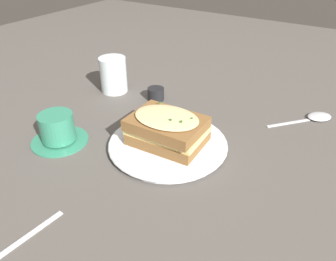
# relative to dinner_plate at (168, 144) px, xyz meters

# --- Properties ---
(ground_plane) EXTENTS (2.40, 2.40, 0.00)m
(ground_plane) POSITION_rel_dinner_plate_xyz_m (0.01, -0.00, -0.01)
(ground_plane) COLOR #514C47
(dinner_plate) EXTENTS (0.25, 0.25, 0.01)m
(dinner_plate) POSITION_rel_dinner_plate_xyz_m (0.00, 0.00, 0.00)
(dinner_plate) COLOR white
(dinner_plate) RESTS_ON ground_plane
(sandwich) EXTENTS (0.12, 0.16, 0.07)m
(sandwich) POSITION_rel_dinner_plate_xyz_m (0.00, -0.00, 0.04)
(sandwich) COLOR brown
(sandwich) RESTS_ON dinner_plate
(teacup_with_saucer) EXTENTS (0.12, 0.13, 0.07)m
(teacup_with_saucer) POSITION_rel_dinner_plate_xyz_m (0.11, -0.21, 0.02)
(teacup_with_saucer) COLOR #338466
(teacup_with_saucer) RESTS_ON ground_plane
(water_glass) EXTENTS (0.07, 0.07, 0.10)m
(water_glass) POSITION_rel_dinner_plate_xyz_m (-0.15, -0.28, 0.04)
(water_glass) COLOR silver
(water_glass) RESTS_ON ground_plane
(spoon) EXTENTS (0.15, 0.13, 0.01)m
(spoon) POSITION_rel_dinner_plate_xyz_m (-0.29, 0.24, -0.00)
(spoon) COLOR silver
(spoon) RESTS_ON ground_plane
(condiment_pot) EXTENTS (0.04, 0.04, 0.03)m
(condiment_pot) POSITION_rel_dinner_plate_xyz_m (-0.17, -0.15, 0.01)
(condiment_pot) COLOR black
(condiment_pot) RESTS_ON ground_plane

